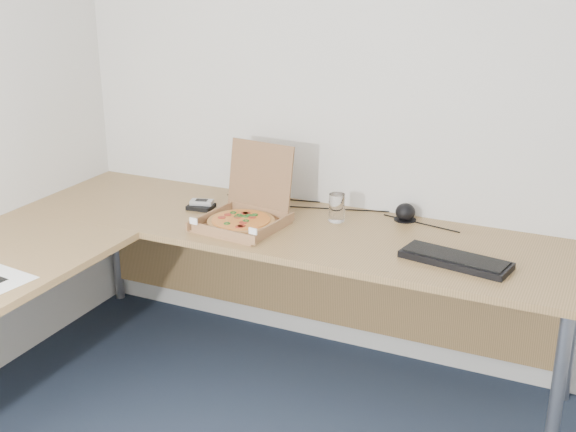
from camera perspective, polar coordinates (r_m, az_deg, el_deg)
The scene contains 9 objects.
room_shell at distance 1.74m, azimuth -4.37°, elevation -1.75°, with size 3.50×3.50×2.50m, color silver, non-canonical shape.
desk at distance 3.12m, azimuth -8.64°, elevation -2.81°, with size 2.50×2.20×0.73m.
pizza_box at distance 3.29m, azimuth -3.42°, elevation -0.10°, with size 0.33×0.38×0.33m.
drinking_glass at distance 3.34m, azimuth 3.71°, elevation 0.64°, with size 0.07×0.07×0.13m, color silver.
keyboard at distance 2.98m, azimuth 12.59°, elevation -3.27°, with size 0.42×0.15×0.03m, color black.
wallet at distance 3.54m, azimuth -6.62°, elevation 0.71°, with size 0.11×0.10×0.02m, color black.
phone at distance 3.54m, azimuth -6.56°, elevation 1.05°, with size 0.10×0.05×0.02m, color #B2B5BA.
dome_speaker at distance 3.40m, azimuth 8.89°, elevation 0.37°, with size 0.10×0.10×0.08m, color black.
cable_bundle at distance 3.51m, azimuth 3.51°, elevation 0.55°, with size 0.56×0.04×0.01m, color black, non-canonical shape.
Camera 1 is at (0.80, -1.41, 1.89)m, focal length 46.89 mm.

